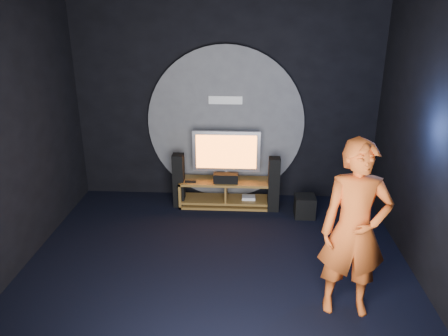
% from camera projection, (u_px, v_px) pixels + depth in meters
% --- Properties ---
extents(floor, '(5.00, 5.00, 0.00)m').
position_uv_depth(floor, '(216.00, 276.00, 5.47)').
color(floor, black).
rests_on(floor, ground).
extents(back_wall, '(5.00, 0.04, 3.50)m').
position_uv_depth(back_wall, '(226.00, 97.00, 7.18)').
color(back_wall, black).
rests_on(back_wall, ground).
extents(front_wall, '(5.00, 0.04, 3.50)m').
position_uv_depth(front_wall, '(182.00, 274.00, 2.51)').
color(front_wall, black).
rests_on(front_wall, ground).
extents(right_wall, '(0.04, 5.00, 3.50)m').
position_uv_depth(right_wall, '(445.00, 147.00, 4.72)').
color(right_wall, black).
rests_on(right_wall, ground).
extents(wall_disc_panel, '(2.60, 0.11, 2.60)m').
position_uv_depth(wall_disc_panel, '(226.00, 124.00, 7.28)').
color(wall_disc_panel, '#515156').
rests_on(wall_disc_panel, ground).
extents(media_console, '(1.54, 0.45, 0.45)m').
position_uv_depth(media_console, '(226.00, 194.00, 7.31)').
color(media_console, olive).
rests_on(media_console, ground).
extents(tv, '(1.11, 0.22, 0.82)m').
position_uv_depth(tv, '(226.00, 153.00, 7.12)').
color(tv, '#BBBAC2').
rests_on(tv, media_console).
extents(center_speaker, '(0.40, 0.15, 0.15)m').
position_uv_depth(center_speaker, '(226.00, 178.00, 7.10)').
color(center_speaker, black).
rests_on(center_speaker, media_console).
extents(remote, '(0.18, 0.05, 0.02)m').
position_uv_depth(remote, '(190.00, 182.00, 7.13)').
color(remote, black).
rests_on(remote, media_console).
extents(tower_speaker_left, '(0.18, 0.20, 0.91)m').
position_uv_depth(tower_speaker_left, '(179.00, 180.00, 7.21)').
color(tower_speaker_left, black).
rests_on(tower_speaker_left, ground).
extents(tower_speaker_right, '(0.18, 0.20, 0.91)m').
position_uv_depth(tower_speaker_right, '(274.00, 184.00, 7.05)').
color(tower_speaker_right, black).
rests_on(tower_speaker_right, ground).
extents(subwoofer, '(0.32, 0.32, 0.35)m').
position_uv_depth(subwoofer, '(305.00, 206.00, 6.93)').
color(subwoofer, black).
rests_on(subwoofer, ground).
extents(player, '(0.73, 0.50, 1.97)m').
position_uv_depth(player, '(354.00, 230.00, 4.54)').
color(player, '#CD521C').
rests_on(player, ground).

